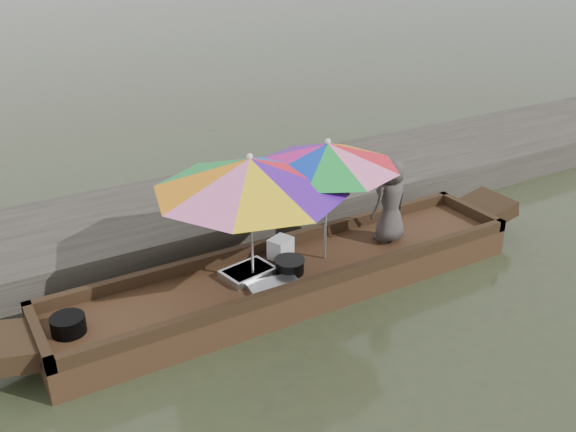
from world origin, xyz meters
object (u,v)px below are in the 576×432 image
charcoal_grill (290,267)px  umbrella_bow (251,219)px  boat_hull (292,280)px  umbrella_stern (326,201)px  tray_crayfish (248,273)px  supply_bag (281,248)px  vendor (391,201)px  cooking_pot (68,325)px  tray_scallop (275,288)px

charcoal_grill → umbrella_bow: size_ratio=0.16×
boat_hull → charcoal_grill: charcoal_grill is taller
umbrella_stern → charcoal_grill: bearing=-171.5°
tray_crayfish → supply_bag: size_ratio=2.12×
charcoal_grill → vendor: vendor is taller
umbrella_stern → tray_crayfish: bearing=174.7°
charcoal_grill → tray_crayfish: bearing=159.0°
umbrella_bow → umbrella_stern: size_ratio=1.28×
charcoal_grill → umbrella_stern: size_ratio=0.20×
boat_hull → umbrella_stern: 1.06m
boat_hull → cooking_pot: cooking_pot is taller
tray_scallop → umbrella_bow: size_ratio=0.27×
tray_scallop → umbrella_stern: bearing=20.8°
boat_hull → umbrella_stern: umbrella_stern is taller
tray_crayfish → umbrella_bow: (0.01, -0.09, 0.73)m
supply_bag → umbrella_stern: 0.85m
charcoal_grill → umbrella_stern: (0.56, 0.08, 0.69)m
boat_hull → tray_crayfish: 0.60m
tray_crayfish → charcoal_grill: charcoal_grill is taller
tray_scallop → vendor: bearing=10.2°
boat_hull → tray_scallop: (-0.43, -0.34, 0.21)m
tray_scallop → vendor: size_ratio=0.53×
charcoal_grill → umbrella_bow: umbrella_bow is taller
charcoal_grill → supply_bag: bearing=75.6°
tray_scallop → supply_bag: (0.44, 0.64, 0.10)m
cooking_pot → supply_bag: bearing=6.2°
tray_crayfish → vendor: 2.08m
vendor → umbrella_stern: (-0.99, 0.00, 0.22)m
vendor → umbrella_bow: size_ratio=0.51×
cooking_pot → tray_crayfish: 2.10m
boat_hull → tray_scallop: size_ratio=10.10×
umbrella_bow → umbrella_stern: same height
tray_scallop → supply_bag: size_ratio=2.12×
supply_bag → umbrella_bow: (-0.55, -0.30, 0.65)m
boat_hull → umbrella_stern: size_ratio=3.51×
cooking_pot → charcoal_grill: bearing=-2.1°
charcoal_grill → vendor: bearing=3.1°
umbrella_stern → tray_scallop: bearing=-159.2°
charcoal_grill → vendor: 1.63m
cooking_pot → tray_crayfish: size_ratio=0.59×
supply_bag → charcoal_grill: bearing=-104.4°
cooking_pot → tray_scallop: (2.22, -0.35, -0.06)m
boat_hull → supply_bag: 0.43m
tray_crayfish → umbrella_stern: umbrella_stern is taller
charcoal_grill → umbrella_stern: 0.90m
supply_bag → umbrella_bow: size_ratio=0.13×
tray_crayfish → charcoal_grill: 0.50m
tray_scallop → umbrella_bow: umbrella_bow is taller
tray_crayfish → tray_scallop: bearing=-74.4°
cooking_pot → supply_bag: size_ratio=1.26×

